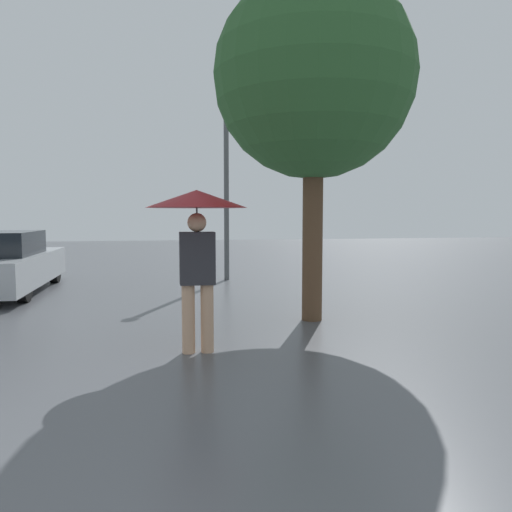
{
  "coord_description": "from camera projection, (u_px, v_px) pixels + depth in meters",
  "views": [
    {
      "loc": [
        0.08,
        -1.41,
        1.6
      ],
      "look_at": [
        1.17,
        4.31,
        1.12
      ],
      "focal_mm": 35.0,
      "sensor_mm": 36.0,
      "label": 1
    }
  ],
  "objects": [
    {
      "name": "pedestrian",
      "position": [
        197.0,
        220.0,
        5.68
      ],
      "size": [
        1.15,
        1.15,
        1.88
      ],
      "color": "tan",
      "rests_on": "ground_plane"
    },
    {
      "name": "tree",
      "position": [
        314.0,
        79.0,
        7.31
      ],
      "size": [
        2.96,
        2.96,
        5.09
      ],
      "color": "brown",
      "rests_on": "ground_plane"
    },
    {
      "name": "street_lamp",
      "position": [
        226.0,
        172.0,
        12.09
      ],
      "size": [
        0.24,
        0.24,
        4.65
      ],
      "color": "#515456",
      "rests_on": "ground_plane"
    }
  ]
}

